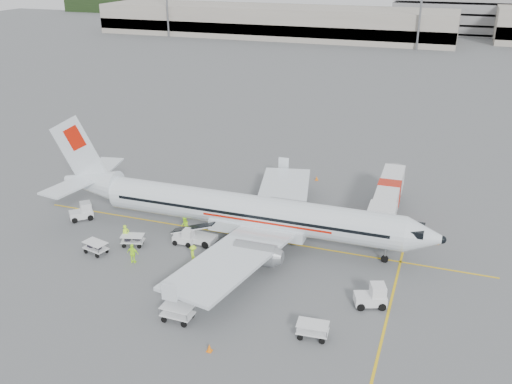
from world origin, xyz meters
TOP-DOWN VIEW (x-y plane):
  - ground at (0.00, 0.00)m, footprint 360.00×360.00m
  - stripe_lead at (0.00, 0.00)m, footprint 44.00×0.20m
  - stripe_cross at (14.00, -8.00)m, footprint 0.20×20.00m
  - terminal_west at (-40.00, 130.00)m, footprint 110.00×22.00m
  - parking_garage at (25.00, 160.00)m, footprint 62.00×24.00m
  - treeline at (0.00, 175.00)m, footprint 300.00×3.00m
  - mast_west at (-70.00, 118.00)m, footprint 3.20×1.20m
  - mast_center at (5.00, 118.00)m, footprint 3.20×1.20m
  - aircraft at (0.33, -0.57)m, footprint 36.74×28.87m
  - jet_bridge at (11.66, 8.50)m, footprint 3.07×14.81m
  - belt_loader at (-4.31, -2.54)m, footprint 5.26×2.25m
  - tug_fore at (12.53, -7.49)m, footprint 2.68×2.09m
  - tug_mid at (-5.15, -3.24)m, footprint 1.97×1.16m
  - tug_aft at (-17.14, -2.00)m, footprint 2.51×2.48m
  - cart_loaded_a at (-11.75, -7.48)m, footprint 2.38×1.76m
  - cart_loaded_b at (-9.39, -5.11)m, footprint 2.27×1.68m
  - cart_empty_a at (-0.36, -14.03)m, footprint 2.36×1.43m
  - cart_empty_b at (9.38, -12.67)m, footprint 2.29×1.46m
  - cone_nose at (16.76, 4.56)m, footprint 0.43×0.43m
  - cone_port at (2.53, 16.14)m, footprint 0.35×0.35m
  - cone_stbd at (3.23, -16.48)m, footprint 0.37×0.37m
  - crew_a at (-10.19, -4.93)m, footprint 0.74×0.80m
  - crew_b at (-5.91, -1.50)m, footprint 1.04×1.11m
  - crew_c at (-2.84, -6.10)m, footprint 1.18×1.21m
  - crew_d at (-7.74, -7.83)m, footprint 1.09×0.51m

SIDE VIEW (x-z plane):
  - ground at x=0.00m, z-range 0.00..0.00m
  - stripe_lead at x=0.00m, z-range 0.00..0.01m
  - stripe_cross at x=14.00m, z-range 0.00..0.01m
  - cone_port at x=2.53m, z-range 0.00..0.57m
  - cone_stbd at x=3.23m, z-range 0.00..0.60m
  - cone_nose at x=16.76m, z-range 0.00..0.70m
  - cart_loaded_b at x=-9.39m, z-range 0.00..1.06m
  - cart_loaded_a at x=-11.75m, z-range 0.00..1.11m
  - cart_empty_b at x=9.38m, z-range 0.00..1.15m
  - cart_empty_a at x=-0.36m, z-range 0.00..1.21m
  - tug_mid at x=-5.15m, z-range 0.00..1.50m
  - crew_c at x=-2.84m, z-range 0.00..1.66m
  - tug_aft at x=-17.14m, z-range 0.00..1.74m
  - crew_d at x=-7.74m, z-range 0.00..1.81m
  - tug_fore at x=12.53m, z-range 0.00..1.82m
  - crew_b at x=-5.91m, z-range 0.00..1.82m
  - crew_a at x=-10.19m, z-range 0.00..1.83m
  - belt_loader at x=-4.31m, z-range 0.00..2.79m
  - jet_bridge at x=11.66m, z-range 0.00..3.87m
  - treeline at x=0.00m, z-range 0.00..6.00m
  - terminal_west at x=-40.00m, z-range 0.00..9.00m
  - aircraft at x=0.33m, z-range 0.00..10.08m
  - parking_garage at x=25.00m, z-range 0.00..14.00m
  - mast_west at x=-70.00m, z-range 0.00..22.00m
  - mast_center at x=5.00m, z-range 0.00..22.00m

